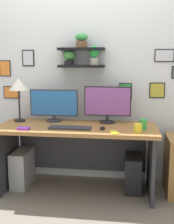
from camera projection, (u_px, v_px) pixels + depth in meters
name	position (u px, v px, depth m)	size (l,w,h in m)	color
ground_plane	(78.00, 190.00, 3.39)	(8.00, 8.00, 0.00)	#70665B
back_wall_assembly	(83.00, 69.00, 3.57)	(4.40, 0.24, 2.70)	silver
desk	(78.00, 143.00, 3.34)	(1.73, 0.68, 0.75)	#9E6B38
monitor_left	(54.00, 105.00, 3.47)	(0.56, 0.18, 0.37)	#2D2D33
monitor_right	(107.00, 103.00, 3.38)	(0.53, 0.18, 0.42)	black
keyboard	(70.00, 128.00, 3.13)	(0.44, 0.14, 0.02)	#2D2D33
computer_mouse	(102.00, 128.00, 3.09)	(0.06, 0.09, 0.03)	black
desk_lamp	(18.00, 86.00, 3.43)	(0.22, 0.22, 0.50)	black
cell_phone	(114.00, 132.00, 2.95)	(0.07, 0.14, 0.01)	yellow
coffee_mug	(138.00, 128.00, 2.96)	(0.08, 0.08, 0.09)	yellow
scissors_tray	(24.00, 128.00, 3.09)	(0.12, 0.08, 0.02)	purple
water_cup	(143.00, 124.00, 3.09)	(0.07, 0.07, 0.11)	green
computer_tower_left	(22.00, 168.00, 3.51)	(0.18, 0.40, 0.42)	#99999E
computer_tower_right	(133.00, 172.00, 3.39)	(0.18, 0.40, 0.40)	black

